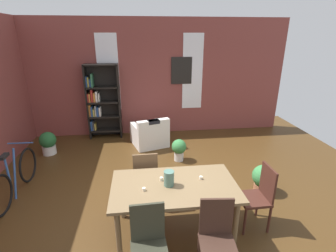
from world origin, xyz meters
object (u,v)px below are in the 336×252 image
dining_chair_near_left (149,244)px  potted_plant_corner (48,142)px  armchair_white (150,135)px  potted_plant_by_shelf (179,149)px  dining_chair_far_left (145,176)px  bicycle_second (16,178)px  dining_chair_head_right (259,195)px  bookshelf_tall (101,102)px  vase_on_table (169,178)px  potted_plant_window (263,178)px  dining_chair_near_right (217,238)px  dining_table (174,191)px

dining_chair_near_left → potted_plant_corner: size_ratio=1.74×
armchair_white → potted_plant_by_shelf: armchair_white is taller
dining_chair_far_left → bicycle_second: size_ratio=0.58×
dining_chair_near_left → potted_plant_by_shelf: 2.95m
dining_chair_head_right → dining_chair_near_left: 1.74m
dining_chair_head_right → bookshelf_tall: bearing=125.2°
vase_on_table → armchair_white: size_ratio=0.21×
armchair_white → potted_plant_corner: (-2.39, -0.25, 0.01)m
dining_chair_near_left → potted_plant_window: 2.57m
dining_chair_head_right → potted_plant_corner: (-3.80, 2.80, -0.22)m
vase_on_table → dining_chair_near_right: bearing=-57.0°
dining_table → dining_chair_far_left: dining_chair_far_left is taller
armchair_white → potted_plant_by_shelf: 1.10m
dining_chair_far_left → bicycle_second: (-2.23, 0.48, -0.18)m
potted_plant_window → potted_plant_by_shelf: bearing=133.7°
dining_chair_head_right → potted_plant_by_shelf: (-0.81, 2.13, -0.23)m
bookshelf_tall → bicycle_second: size_ratio=1.20×
potted_plant_corner → potted_plant_window: bearing=-25.3°
dining_chair_near_left → dining_table: bearing=61.7°
dining_chair_far_left → armchair_white: size_ratio=0.95×
dining_chair_near_right → potted_plant_window: (1.32, 1.48, -0.24)m
armchair_white → dining_table: bearing=-86.3°
bookshelf_tall → potted_plant_window: 4.39m
dining_chair_head_right → armchair_white: bearing=114.8°
dining_table → dining_chair_near_right: 0.82m
dining_table → potted_plant_window: size_ratio=3.27×
potted_plant_window → dining_chair_far_left: bearing=-178.1°
dining_chair_near_right → armchair_white: dining_chair_near_right is taller
vase_on_table → bookshelf_tall: size_ratio=0.11×
vase_on_table → potted_plant_window: size_ratio=0.41×
dining_chair_near_right → potted_plant_by_shelf: dining_chair_near_right is taller
bicycle_second → armchair_white: bearing=37.7°
vase_on_table → bookshelf_tall: bearing=109.9°
armchair_white → bicycle_second: size_ratio=0.61×
dining_table → bicycle_second: bicycle_second is taller
dining_chair_far_left → bicycle_second: dining_chair_far_left is taller
potted_plant_corner → dining_chair_near_right: bearing=-49.7°
dining_chair_head_right → potted_plant_by_shelf: 2.29m
bookshelf_tall → armchair_white: bookshelf_tall is taller
dining_chair_head_right → dining_chair_far_left: size_ratio=1.00×
dining_chair_far_left → dining_chair_near_left: 1.41m
armchair_white → potted_plant_window: (1.90, -2.28, -0.01)m
vase_on_table → bicycle_second: size_ratio=0.13×
bicycle_second → potted_plant_corner: 1.62m
potted_plant_by_shelf → potted_plant_corner: size_ratio=0.91×
potted_plant_window → dining_chair_near_left: bearing=-144.6°
dining_table → potted_plant_window: 1.91m
dining_chair_head_right → dining_table: bearing=-180.0°
armchair_white → potted_plant_corner: armchair_white is taller
bookshelf_tall → bicycle_second: (-1.17, -2.57, -0.66)m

